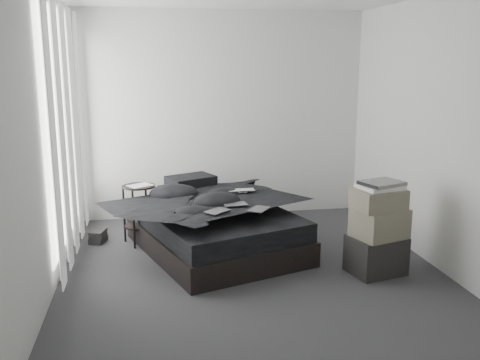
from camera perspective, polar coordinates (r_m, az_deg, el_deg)
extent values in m
cube|color=#353538|center=(5.13, 1.53, -10.16)|extent=(3.60, 4.20, 0.01)
cube|color=silver|center=(6.84, -1.85, 6.87)|extent=(3.60, 0.01, 2.60)
cube|color=silver|center=(2.79, 10.09, -1.88)|extent=(3.60, 0.01, 2.60)
cube|color=silver|center=(4.77, -20.15, 3.57)|extent=(0.01, 4.20, 2.60)
cube|color=silver|center=(5.42, 20.67, 4.55)|extent=(0.01, 4.20, 2.60)
cube|color=white|center=(5.64, -18.40, 5.51)|extent=(0.02, 2.00, 2.30)
cube|color=white|center=(5.64, -17.85, 4.83)|extent=(0.06, 2.12, 2.48)
cube|color=black|center=(5.73, -2.57, -6.35)|extent=(1.90, 2.17, 0.25)
cube|color=black|center=(5.66, -2.59, -4.23)|extent=(1.83, 2.11, 0.19)
imported|color=black|center=(5.57, -2.41, -2.34)|extent=(1.78, 1.91, 0.21)
cube|color=black|center=(6.22, -5.84, -1.20)|extent=(0.64, 0.53, 0.12)
cube|color=black|center=(6.21, -5.27, -0.10)|extent=(0.62, 0.54, 0.12)
imported|color=silver|center=(5.77, 0.19, -0.60)|extent=(0.30, 0.19, 0.02)
cube|color=black|center=(5.06, -2.45, -2.60)|extent=(0.27, 0.26, 0.01)
cube|color=black|center=(5.29, -0.51, -1.85)|extent=(0.25, 0.18, 0.01)
cube|color=black|center=(5.12, 2.03, -2.29)|extent=(0.26, 0.27, 0.01)
cylinder|color=black|center=(6.01, -10.60, -3.66)|extent=(0.46, 0.46, 0.65)
cube|color=white|center=(5.92, -10.61, -0.61)|extent=(0.31, 0.29, 0.01)
cube|color=black|center=(6.19, -14.90, -5.78)|extent=(0.20, 0.25, 0.15)
cube|color=black|center=(5.30, 14.30, -7.72)|extent=(0.56, 0.49, 0.36)
cube|color=#6B6654|center=(5.19, 14.65, -4.44)|extent=(0.54, 0.48, 0.28)
cube|color=#6B6654|center=(5.13, 14.54, -1.95)|extent=(0.49, 0.43, 0.19)
cube|color=silver|center=(5.11, 14.70, -0.70)|extent=(0.43, 0.38, 0.04)
cube|color=silver|center=(5.10, 14.89, -0.32)|extent=(0.44, 0.39, 0.03)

